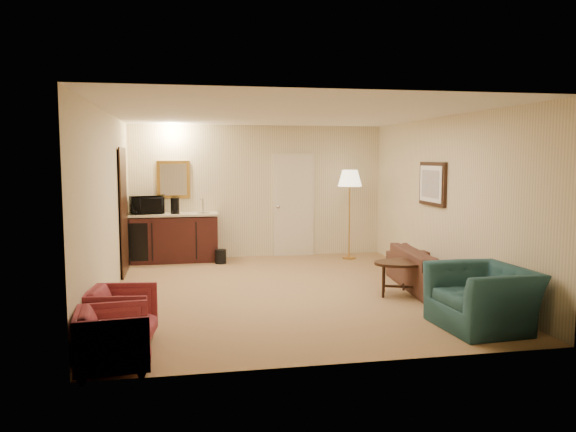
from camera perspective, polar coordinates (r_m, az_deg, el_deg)
The scene contains 12 objects.
ground at distance 8.40m, azimuth -0.16°, elevation -7.62°, with size 6.00×6.00×0.00m, color #916E4A.
room_walls at distance 8.91m, azimuth -1.70°, elevation 4.32°, with size 5.02×6.01×2.61m.
wetbar_cabinet at distance 10.85m, azimuth -11.46°, elevation -2.16°, with size 1.64×0.58×0.92m, color #331110.
sofa at distance 8.72m, azimuth 14.25°, elevation -4.61°, with size 2.05×0.60×0.80m, color black.
teal_armchair at distance 6.91m, azimuth 19.18°, elevation -6.85°, with size 1.10×0.71×0.96m, color #1E474B.
rose_chair_near at distance 6.28m, azimuth -16.52°, elevation -9.39°, with size 0.66×0.62×0.68m, color #902F43.
rose_chair_far at distance 5.51m, azimuth -17.30°, elevation -11.63°, with size 0.65×0.61×0.67m, color #902F43.
coffee_table at distance 8.23m, azimuth 11.67°, elevation -6.24°, with size 0.87×0.59×0.50m, color black.
floor_lamp at distance 10.96m, azimuth 6.26°, elevation 0.17°, with size 0.46×0.46×1.74m, color #BF913F.
waste_bin at distance 10.57m, azimuth -6.85°, elevation -4.10°, with size 0.21×0.21×0.26m, color black.
microwave at distance 10.83m, azimuth -14.18°, elevation 1.27°, with size 0.59×0.33×0.40m, color black.
coffee_maker at distance 10.72m, azimuth -11.41°, elevation 1.03°, with size 0.16×0.16×0.30m, color black.
Camera 1 is at (-1.51, -8.02, 1.98)m, focal length 35.00 mm.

